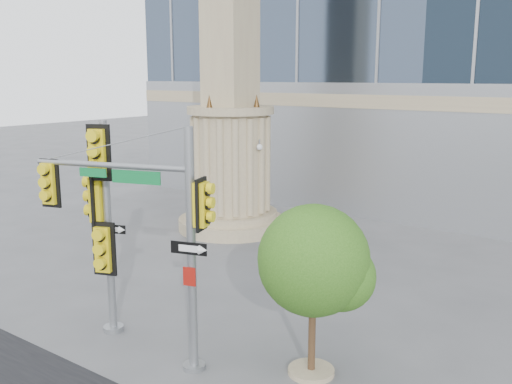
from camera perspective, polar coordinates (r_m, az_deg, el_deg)
The scene contains 5 objects.
ground at distance 13.89m, azimuth -6.30°, elevation -15.49°, with size 120.00×120.00×0.00m, color #545456.
monument at distance 23.14m, azimuth -2.57°, elevation 9.60°, with size 4.40×4.40×16.60m.
main_signal_pole at distance 12.37m, azimuth -10.57°, elevation -2.76°, with size 3.99×1.56×5.30m.
secondary_signal_pole at distance 14.13m, azimuth -15.08°, elevation -1.92°, with size 1.00×0.72×5.29m.
street_tree at distance 11.95m, azimuth 6.00°, elevation -7.28°, with size 2.39×2.34×3.73m.
Camera 1 is at (8.42, -9.07, 6.30)m, focal length 40.00 mm.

